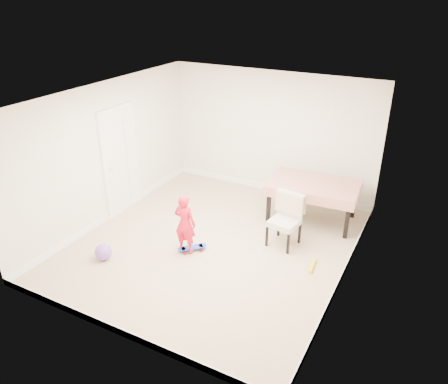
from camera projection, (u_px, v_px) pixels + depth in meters
The scene contains 17 objects.
ground at pixel (214, 244), 7.67m from camera, with size 5.00×5.00×0.00m, color tan.
ceiling at pixel (212, 98), 6.55m from camera, with size 4.50×5.00×0.04m, color white.
wall_back at pixel (271, 134), 9.08m from camera, with size 4.50×0.04×2.60m, color silver.
wall_front at pixel (110, 251), 5.13m from camera, with size 4.50×0.04×2.60m, color silver.
wall_left at pixel (107, 153), 8.05m from camera, with size 0.04×5.00×2.60m, color silver.
wall_right at pixel (350, 206), 6.17m from camera, with size 0.04×5.00×2.60m, color silver.
door at pixel (120, 162), 8.40m from camera, with size 0.10×0.94×2.11m, color white.
baseboard_back at pixel (268, 188), 9.63m from camera, with size 4.50×0.02×0.12m, color white.
baseboard_front at pixel (121, 332), 5.66m from camera, with size 4.50×0.02×0.12m, color white.
baseboard_left at pixel (114, 212), 8.59m from camera, with size 0.02×5.00×0.12m, color white.
baseboard_right at pixel (341, 277), 6.70m from camera, with size 0.02×5.00×0.12m, color white.
dining_table at pixel (312, 201), 8.30m from camera, with size 1.65×1.04×0.77m, color red, non-canonical shape.
dining_chair at pixel (284, 221), 7.46m from camera, with size 0.51×0.59×0.94m, color silver, non-canonical shape.
skateboard at pixel (192, 249), 7.46m from camera, with size 0.51×0.18×0.08m, color blue, non-canonical shape.
child at pixel (185, 225), 7.22m from camera, with size 0.38×0.25×1.04m, color red.
balloon at pixel (103, 252), 7.19m from camera, with size 0.28×0.28×0.28m, color #8152C4.
foam_toy at pixel (312, 265), 7.03m from camera, with size 0.06×0.06×0.40m, color yellow.
Camera 1 is at (3.20, -5.67, 4.16)m, focal length 35.00 mm.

